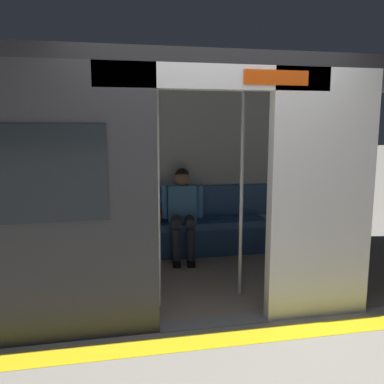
# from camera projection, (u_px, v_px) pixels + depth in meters

# --- Properties ---
(ground_plane) EXTENTS (60.00, 60.00, 0.00)m
(ground_plane) POSITION_uv_depth(u_px,v_px,m) (213.00, 323.00, 3.68)
(ground_plane) COLOR gray
(platform_edge_strip) EXTENTS (8.00, 0.24, 0.01)m
(platform_edge_strip) POSITION_uv_depth(u_px,v_px,m) (222.00, 339.00, 3.39)
(platform_edge_strip) COLOR yellow
(platform_edge_strip) RESTS_ON ground_plane
(train_car) EXTENTS (6.40, 2.48, 2.37)m
(train_car) POSITION_uv_depth(u_px,v_px,m) (184.00, 146.00, 4.46)
(train_car) COLOR silver
(train_car) RESTS_ON ground_plane
(bench_seat) EXTENTS (2.51, 0.44, 0.47)m
(bench_seat) POSITION_uv_depth(u_px,v_px,m) (177.00, 230.00, 5.53)
(bench_seat) COLOR #38609E
(bench_seat) RESTS_ON ground_plane
(person_seated) EXTENTS (0.55, 0.71, 1.20)m
(person_seated) POSITION_uv_depth(u_px,v_px,m) (182.00, 207.00, 5.44)
(person_seated) COLOR #4C8CC6
(person_seated) RESTS_ON ground_plane
(handbag) EXTENTS (0.26, 0.15, 0.17)m
(handbag) POSITION_uv_depth(u_px,v_px,m) (151.00, 216.00, 5.50)
(handbag) COLOR maroon
(handbag) RESTS_ON bench_seat
(book) EXTENTS (0.15, 0.22, 0.03)m
(book) POSITION_uv_depth(u_px,v_px,m) (213.00, 218.00, 5.70)
(book) COLOR #26598C
(book) RESTS_ON bench_seat
(grab_pole_door) EXTENTS (0.04, 0.04, 2.23)m
(grab_pole_door) POSITION_uv_depth(u_px,v_px,m) (158.00, 195.00, 3.85)
(grab_pole_door) COLOR silver
(grab_pole_door) RESTS_ON ground_plane
(grab_pole_far) EXTENTS (0.04, 0.04, 2.23)m
(grab_pole_far) POSITION_uv_depth(u_px,v_px,m) (242.00, 190.00, 4.14)
(grab_pole_far) COLOR silver
(grab_pole_far) RESTS_ON ground_plane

